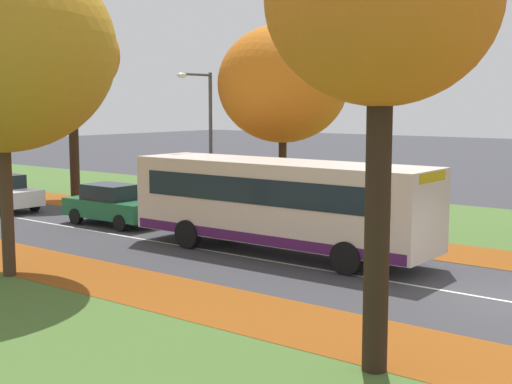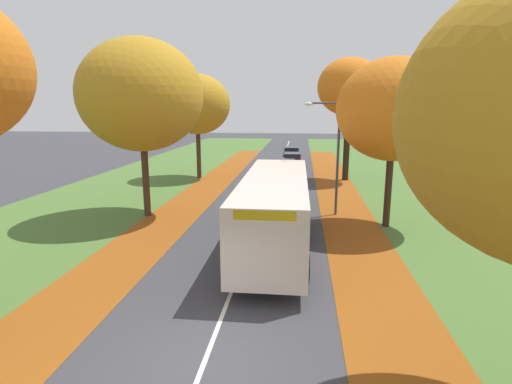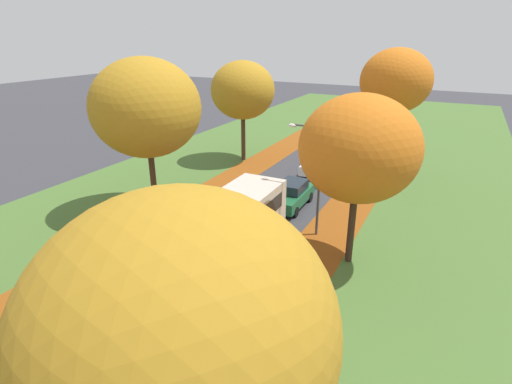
{
  "view_description": "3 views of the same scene",
  "coord_description": "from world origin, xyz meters",
  "px_view_note": "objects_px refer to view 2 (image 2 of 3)",
  "views": [
    {
      "loc": [
        -17.13,
        -5.7,
        4.82
      ],
      "look_at": [
        0.51,
        8.13,
        2.01
      ],
      "focal_mm": 50.0,
      "sensor_mm": 36.0,
      "label": 1
    },
    {
      "loc": [
        2.09,
        -8.03,
        5.72
      ],
      "look_at": [
        0.16,
        8.89,
        2.07
      ],
      "focal_mm": 28.0,
      "sensor_mm": 36.0,
      "label": 2
    },
    {
      "loc": [
        9.89,
        -5.6,
        10.22
      ],
      "look_at": [
        0.51,
        12.76,
        2.0
      ],
      "focal_mm": 28.0,
      "sensor_mm": 36.0,
      "label": 3
    }
  ],
  "objects_px": {
    "streetlamp_right": "(332,145)",
    "car_white_following": "(285,171)",
    "tree_right_mid": "(349,88)",
    "car_red_third_in_line": "(292,162)",
    "car_black_fourth_in_line": "(292,155)",
    "car_green_lead": "(288,188)",
    "tree_right_near": "(394,110)",
    "tree_left_mid": "(197,104)",
    "bus": "(275,208)",
    "tree_left_near": "(141,95)"
  },
  "relations": [
    {
      "from": "streetlamp_right",
      "to": "car_white_following",
      "type": "bearing_deg",
      "value": 106.14
    },
    {
      "from": "streetlamp_right",
      "to": "tree_right_mid",
      "type": "bearing_deg",
      "value": 79.78
    },
    {
      "from": "car_red_third_in_line",
      "to": "car_black_fourth_in_line",
      "type": "bearing_deg",
      "value": 92.21
    },
    {
      "from": "tree_right_mid",
      "to": "car_green_lead",
      "type": "xyz_separation_m",
      "value": [
        -4.25,
        -7.83,
        -6.32
      ]
    },
    {
      "from": "tree_right_mid",
      "to": "tree_right_near",
      "type": "bearing_deg",
      "value": -86.96
    },
    {
      "from": "tree_left_mid",
      "to": "bus",
      "type": "height_order",
      "value": "tree_left_mid"
    },
    {
      "from": "car_green_lead",
      "to": "car_red_third_in_line",
      "type": "xyz_separation_m",
      "value": [
        -0.06,
        11.93,
        0.0
      ]
    },
    {
      "from": "car_red_third_in_line",
      "to": "car_black_fourth_in_line",
      "type": "relative_size",
      "value": 1.01
    },
    {
      "from": "tree_right_mid",
      "to": "bus",
      "type": "xyz_separation_m",
      "value": [
        -4.52,
        -16.23,
        -5.43
      ]
    },
    {
      "from": "bus",
      "to": "car_black_fourth_in_line",
      "type": "height_order",
      "value": "bus"
    },
    {
      "from": "car_green_lead",
      "to": "car_black_fourth_in_line",
      "type": "relative_size",
      "value": 1.0
    },
    {
      "from": "tree_left_mid",
      "to": "bus",
      "type": "distance_m",
      "value": 17.96
    },
    {
      "from": "bus",
      "to": "tree_left_near",
      "type": "bearing_deg",
      "value": 149.49
    },
    {
      "from": "car_green_lead",
      "to": "tree_right_near",
      "type": "bearing_deg",
      "value": -44.1
    },
    {
      "from": "tree_left_mid",
      "to": "car_green_lead",
      "type": "xyz_separation_m",
      "value": [
        7.55,
        -7.47,
        -5.07
      ]
    },
    {
      "from": "tree_left_mid",
      "to": "tree_right_mid",
      "type": "relative_size",
      "value": 0.88
    },
    {
      "from": "tree_right_mid",
      "to": "car_red_third_in_line",
      "type": "relative_size",
      "value": 2.2
    },
    {
      "from": "tree_right_near",
      "to": "tree_right_mid",
      "type": "distance_m",
      "value": 12.71
    },
    {
      "from": "tree_left_near",
      "to": "streetlamp_right",
      "type": "height_order",
      "value": "tree_left_near"
    },
    {
      "from": "bus",
      "to": "car_white_following",
      "type": "relative_size",
      "value": 2.45
    },
    {
      "from": "tree_right_near",
      "to": "tree_left_mid",
      "type": "bearing_deg",
      "value": 135.54
    },
    {
      "from": "streetlamp_right",
      "to": "car_green_lead",
      "type": "xyz_separation_m",
      "value": [
        -2.32,
        2.89,
        -2.92
      ]
    },
    {
      "from": "tree_left_near",
      "to": "tree_right_mid",
      "type": "bearing_deg",
      "value": 46.06
    },
    {
      "from": "tree_left_mid",
      "to": "car_red_third_in_line",
      "type": "xyz_separation_m",
      "value": [
        7.49,
        4.46,
        -5.07
      ]
    },
    {
      "from": "tree_right_near",
      "to": "tree_right_mid",
      "type": "relative_size",
      "value": 0.85
    },
    {
      "from": "streetlamp_right",
      "to": "car_black_fourth_in_line",
      "type": "relative_size",
      "value": 1.42
    },
    {
      "from": "tree_right_mid",
      "to": "tree_left_mid",
      "type": "bearing_deg",
      "value": -178.27
    },
    {
      "from": "tree_left_near",
      "to": "car_red_third_in_line",
      "type": "height_order",
      "value": "tree_left_near"
    },
    {
      "from": "tree_left_mid",
      "to": "bus",
      "type": "bearing_deg",
      "value": -65.37
    },
    {
      "from": "car_black_fourth_in_line",
      "to": "car_white_following",
      "type": "bearing_deg",
      "value": -91.29
    },
    {
      "from": "tree_left_near",
      "to": "car_red_third_in_line",
      "type": "relative_size",
      "value": 2.14
    },
    {
      "from": "tree_right_mid",
      "to": "car_white_following",
      "type": "xyz_separation_m",
      "value": [
        -4.77,
        -0.93,
        -6.32
      ]
    },
    {
      "from": "car_green_lead",
      "to": "car_white_following",
      "type": "height_order",
      "value": "same"
    },
    {
      "from": "streetlamp_right",
      "to": "car_black_fourth_in_line",
      "type": "xyz_separation_m",
      "value": [
        -2.6,
        20.34,
        -2.92
      ]
    },
    {
      "from": "tree_right_near",
      "to": "car_black_fourth_in_line",
      "type": "distance_m",
      "value": 23.31
    },
    {
      "from": "tree_right_near",
      "to": "tree_right_mid",
      "type": "bearing_deg",
      "value": 93.04
    },
    {
      "from": "tree_left_near",
      "to": "bus",
      "type": "distance_m",
      "value": 9.41
    },
    {
      "from": "tree_left_mid",
      "to": "car_green_lead",
      "type": "height_order",
      "value": "tree_left_mid"
    },
    {
      "from": "streetlamp_right",
      "to": "car_green_lead",
      "type": "relative_size",
      "value": 1.42
    },
    {
      "from": "car_green_lead",
      "to": "car_black_fourth_in_line",
      "type": "distance_m",
      "value": 17.45
    },
    {
      "from": "tree_right_near",
      "to": "car_red_third_in_line",
      "type": "distance_m",
      "value": 18.07
    },
    {
      "from": "tree_right_near",
      "to": "car_green_lead",
      "type": "relative_size",
      "value": 1.88
    },
    {
      "from": "tree_left_mid",
      "to": "car_white_following",
      "type": "relative_size",
      "value": 1.93
    },
    {
      "from": "tree_right_mid",
      "to": "car_white_following",
      "type": "height_order",
      "value": "tree_right_mid"
    },
    {
      "from": "tree_left_near",
      "to": "bus",
      "type": "bearing_deg",
      "value": -30.51
    },
    {
      "from": "tree_right_near",
      "to": "car_white_following",
      "type": "height_order",
      "value": "tree_right_near"
    },
    {
      "from": "tree_right_near",
      "to": "car_white_following",
      "type": "xyz_separation_m",
      "value": [
        -5.43,
        11.67,
        -4.76
      ]
    },
    {
      "from": "tree_left_near",
      "to": "tree_right_mid",
      "type": "height_order",
      "value": "tree_right_mid"
    },
    {
      "from": "tree_right_near",
      "to": "car_green_lead",
      "type": "bearing_deg",
      "value": 135.9
    },
    {
      "from": "tree_left_near",
      "to": "tree_left_mid",
      "type": "relative_size",
      "value": 1.1
    }
  ]
}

